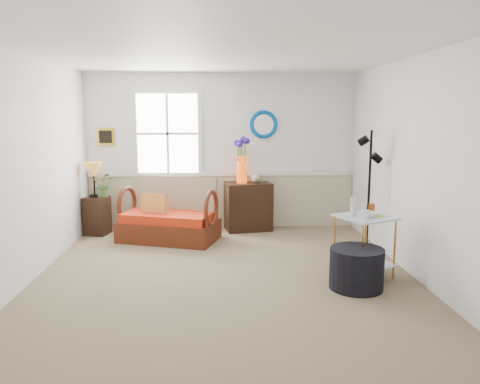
{
  "coord_description": "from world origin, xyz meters",
  "views": [
    {
      "loc": [
        -0.09,
        -5.39,
        1.92
      ],
      "look_at": [
        0.2,
        0.32,
        0.97
      ],
      "focal_mm": 35.0,
      "sensor_mm": 36.0,
      "label": 1
    }
  ],
  "objects_px": {
    "loveseat": "(169,210)",
    "side_table": "(364,246)",
    "ottoman": "(357,268)",
    "lamp_stand": "(97,216)",
    "cabinet": "(248,206)",
    "floor_lamp": "(369,192)"
  },
  "relations": [
    {
      "from": "loveseat",
      "to": "side_table",
      "type": "xyz_separation_m",
      "value": [
        2.48,
        -1.75,
        -0.1
      ]
    },
    {
      "from": "ottoman",
      "to": "side_table",
      "type": "bearing_deg",
      "value": 62.65
    },
    {
      "from": "lamp_stand",
      "to": "side_table",
      "type": "distance_m",
      "value": 4.27
    },
    {
      "from": "lamp_stand",
      "to": "ottoman",
      "type": "height_order",
      "value": "lamp_stand"
    },
    {
      "from": "loveseat",
      "to": "cabinet",
      "type": "relative_size",
      "value": 1.81
    },
    {
      "from": "cabinet",
      "to": "lamp_stand",
      "type": "bearing_deg",
      "value": 175.28
    },
    {
      "from": "lamp_stand",
      "to": "cabinet",
      "type": "bearing_deg",
      "value": 4.22
    },
    {
      "from": "cabinet",
      "to": "floor_lamp",
      "type": "distance_m",
      "value": 2.15
    },
    {
      "from": "loveseat",
      "to": "lamp_stand",
      "type": "xyz_separation_m",
      "value": [
        -1.2,
        0.42,
        -0.16
      ]
    },
    {
      "from": "loveseat",
      "to": "cabinet",
      "type": "bearing_deg",
      "value": 43.22
    },
    {
      "from": "loveseat",
      "to": "ottoman",
      "type": "bearing_deg",
      "value": -25.48
    },
    {
      "from": "lamp_stand",
      "to": "floor_lamp",
      "type": "bearing_deg",
      "value": -16.64
    },
    {
      "from": "side_table",
      "to": "loveseat",
      "type": "bearing_deg",
      "value": 144.86
    },
    {
      "from": "lamp_stand",
      "to": "cabinet",
      "type": "xyz_separation_m",
      "value": [
        2.46,
        0.18,
        0.09
      ]
    },
    {
      "from": "cabinet",
      "to": "ottoman",
      "type": "relative_size",
      "value": 1.34
    },
    {
      "from": "loveseat",
      "to": "ottoman",
      "type": "distance_m",
      "value": 3.14
    },
    {
      "from": "side_table",
      "to": "ottoman",
      "type": "xyz_separation_m",
      "value": [
        -0.2,
        -0.39,
        -0.14
      ]
    },
    {
      "from": "lamp_stand",
      "to": "ottoman",
      "type": "xyz_separation_m",
      "value": [
        3.48,
        -2.56,
        -0.08
      ]
    },
    {
      "from": "cabinet",
      "to": "loveseat",
      "type": "bearing_deg",
      "value": -163.4
    },
    {
      "from": "cabinet",
      "to": "ottoman",
      "type": "xyz_separation_m",
      "value": [
        1.02,
        -2.74,
        -0.17
      ]
    },
    {
      "from": "lamp_stand",
      "to": "cabinet",
      "type": "relative_size",
      "value": 0.77
    },
    {
      "from": "loveseat",
      "to": "side_table",
      "type": "relative_size",
      "value": 1.96
    }
  ]
}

